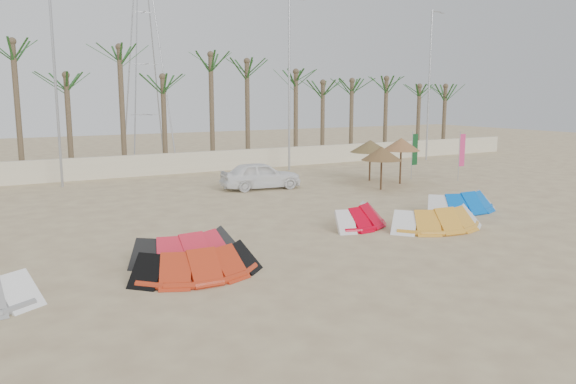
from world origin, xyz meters
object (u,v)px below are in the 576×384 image
kite_red_right (357,214)px  kite_blue (457,200)px  car (261,175)px  parasol_mid (401,144)px  parasol_right (370,146)px  parasol_left (382,154)px  kite_red_mid (184,244)px  kite_orange (432,217)px  kite_red_left (194,260)px

kite_red_right → kite_blue: same height
kite_red_right → car: size_ratio=0.80×
parasol_mid → parasol_right: parasol_mid is taller
kite_blue → parasol_right: bearing=77.2°
parasol_left → parasol_right: parasol_right is taller
kite_red_right → parasol_right: 11.59m
kite_red_mid → car: bearing=52.9°
kite_orange → kite_blue: (3.29, 1.93, -0.00)m
parasol_left → parasol_mid: (2.14, 0.99, 0.31)m
parasol_left → car: 6.37m
kite_red_right → parasol_right: bearing=49.9°
kite_red_left → kite_orange: same height
kite_red_left → kite_red_right: bearing=19.6°
parasol_right → parasol_mid: bearing=-68.1°
kite_red_left → parasol_mid: size_ratio=1.38×
kite_red_left → parasol_mid: (15.51, 9.62, 1.77)m
kite_red_left → parasol_left: (13.37, 8.63, 1.46)m
kite_red_mid → car: (7.70, 10.19, 0.29)m
kite_red_right → car: car is taller
kite_red_left → kite_blue: size_ratio=0.99×
parasol_mid → kite_red_mid: bearing=-152.5°
kite_red_mid → kite_orange: 9.26m
kite_red_left → kite_red_mid: (0.33, 1.72, -0.00)m
kite_red_right → kite_blue: (5.45, 0.21, 0.00)m
parasol_left → car: size_ratio=0.53×
kite_red_right → parasol_right: (7.39, 8.79, 1.57)m
parasol_left → car: parasol_left is taller
kite_blue → car: car is taller
kite_red_mid → parasol_left: 14.83m
kite_red_mid → parasol_left: size_ratio=1.56×
kite_red_right → car: (0.64, 9.28, 0.30)m
parasol_mid → kite_orange: bearing=-124.4°
kite_blue → parasol_left: parasol_left is taller
kite_red_left → kite_red_right: size_ratio=1.05×
kite_blue → car: (-4.81, 9.08, 0.29)m
kite_blue → car: bearing=117.9°
kite_red_right → parasol_right: parasol_right is taller
kite_red_right → parasol_mid: bearing=40.7°
parasol_mid → car: 7.96m
car → kite_red_right: bearing=-176.9°
parasol_left → parasol_mid: parasol_mid is taller
parasol_left → kite_red_right: bearing=-134.9°
kite_red_mid → kite_orange: size_ratio=0.92×
parasol_left → parasol_right: bearing=63.1°
kite_blue → kite_orange: bearing=-149.6°
kite_red_mid → kite_blue: bearing=5.1°
kite_blue → parasol_left: 5.99m
kite_red_mid → kite_red_right: same height
kite_red_left → parasol_left: parasol_left is taller
kite_red_mid → parasol_right: parasol_right is taller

